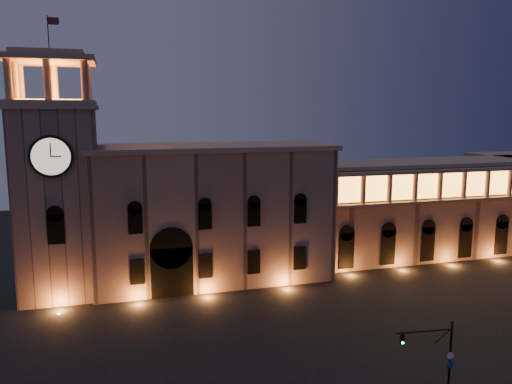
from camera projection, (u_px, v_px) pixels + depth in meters
ground at (280, 349)px, 46.20m from camera, size 160.00×160.00×0.00m
government_building at (211, 212)px, 65.08m from camera, size 30.80×12.80×17.60m
clock_tower at (58, 191)px, 58.57m from camera, size 9.80×9.80×32.40m
colonnade_wing at (428, 207)px, 76.49m from camera, size 40.60×11.50×14.50m
traffic_light at (440, 360)px, 37.15m from camera, size 4.68×0.82×6.44m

